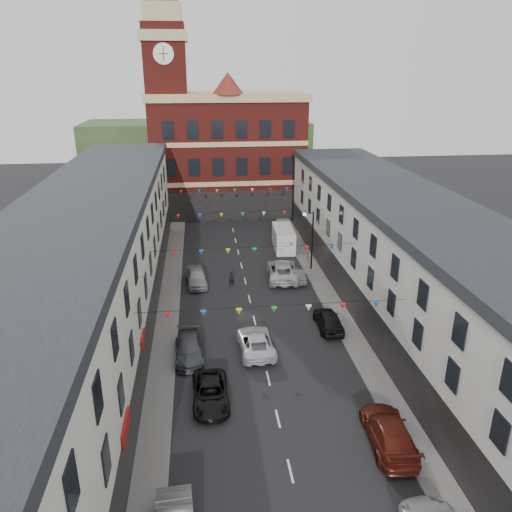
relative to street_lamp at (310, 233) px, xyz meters
name	(u,v)px	position (x,y,z in m)	size (l,w,h in m)	color
ground	(261,347)	(-6.55, -14.00, -3.90)	(160.00, 160.00, 0.00)	black
pavement_left	(165,337)	(-13.45, -12.00, -3.83)	(1.80, 64.00, 0.15)	#605E5B
pavement_right	(346,327)	(0.35, -12.00, -3.83)	(1.80, 64.00, 0.15)	#605E5B
terrace_left	(87,280)	(-18.33, -13.00, 1.44)	(8.40, 56.00, 10.70)	beige
terrace_right	(419,272)	(5.23, -13.00, 0.95)	(8.40, 56.00, 9.70)	beige
civic_building	(227,152)	(-6.55, 23.95, 4.23)	(20.60, 13.30, 18.50)	maroon
clock_tower	(168,102)	(-14.05, 21.00, 11.03)	(5.60, 5.60, 30.00)	maroon
distant_hill	(198,150)	(-10.55, 48.00, 1.10)	(40.00, 14.00, 10.00)	#2A4721
street_lamp	(310,233)	(0.00, 0.00, 0.00)	(1.10, 0.36, 6.00)	black
car_left_c	(211,393)	(-10.32, -20.04, -3.26)	(2.14, 4.64, 1.29)	black
car_left_d	(189,349)	(-11.64, -14.83, -3.22)	(1.92, 4.73, 1.37)	#3B3E42
car_left_e	(196,277)	(-11.11, -2.27, -3.13)	(1.83, 4.55, 1.55)	gray
car_right_c	(389,432)	(-1.05, -24.69, -3.13)	(2.17, 5.33, 1.55)	#561A11
car_right_d	(329,320)	(-1.05, -11.94, -3.17)	(1.74, 4.31, 1.47)	black
car_right_e	(295,274)	(-1.85, -2.41, -3.27)	(1.34, 3.86, 1.27)	#4E5256
car_right_f	(282,270)	(-2.95, -1.76, -3.08)	(2.73, 5.92, 1.65)	#BABEC0
moving_car	(256,342)	(-6.96, -14.48, -3.21)	(2.32, 5.03, 1.40)	silver
white_van	(283,238)	(-1.45, 6.66, -2.72)	(2.05, 5.34, 2.36)	silver
pedestrian	(232,279)	(-7.89, -3.17, -3.15)	(0.55, 0.36, 1.50)	black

